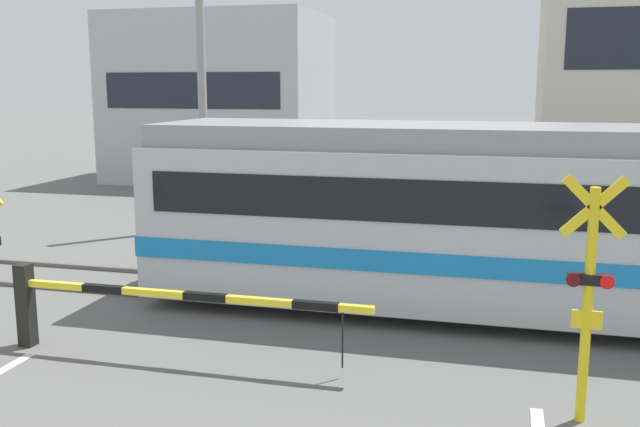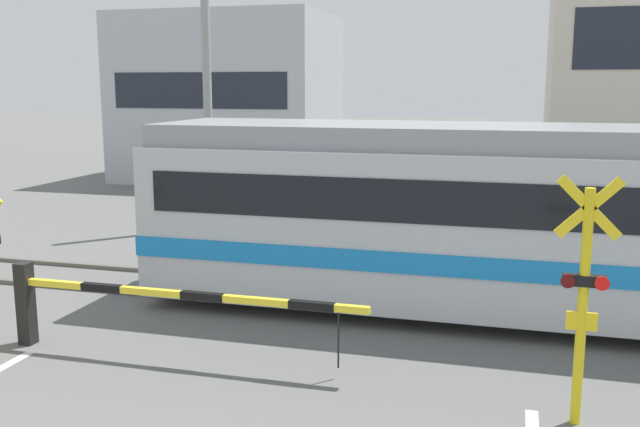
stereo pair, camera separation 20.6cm
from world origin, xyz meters
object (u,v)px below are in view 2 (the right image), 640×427
object	(u,v)px
crossing_signal_right	(584,291)
pedestrian	(382,193)
crossing_barrier_near	(115,299)
crossing_barrier_far	(467,231)

from	to	relation	value
crossing_signal_right	pedestrian	world-z (taller)	crossing_signal_right
crossing_barrier_near	crossing_signal_right	xyz separation A→B (m)	(5.95, -0.48, 0.73)
crossing_signal_right	pedestrian	xyz separation A→B (m)	(-4.02, 9.81, -0.54)
crossing_signal_right	crossing_barrier_near	bearing A→B (deg)	175.39
pedestrian	crossing_signal_right	bearing A→B (deg)	-67.74
crossing_barrier_near	crossing_barrier_far	xyz separation A→B (m)	(4.30, 5.98, 0.00)
crossing_barrier_near	crossing_barrier_far	size ratio (longest dim) A/B	1.00
crossing_barrier_far	pedestrian	world-z (taller)	pedestrian
crossing_barrier_near	pedestrian	world-z (taller)	pedestrian
crossing_barrier_far	crossing_signal_right	distance (m)	6.70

